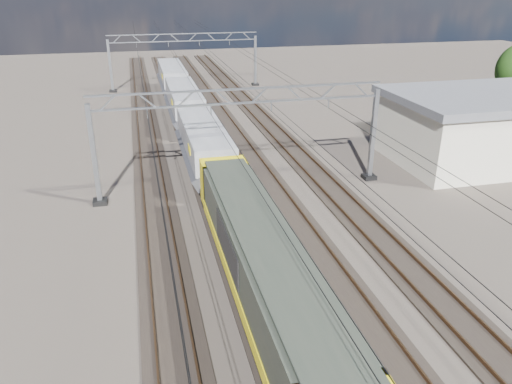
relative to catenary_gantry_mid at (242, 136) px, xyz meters
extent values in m
plane|color=black|center=(0.00, -4.00, -3.91)|extent=(160.00, 160.00, 0.00)
cube|color=black|center=(-6.00, -4.00, -3.85)|extent=(2.60, 140.00, 0.12)
cube|color=#533821|center=(-6.72, -4.00, -3.69)|extent=(0.08, 140.00, 0.16)
cube|color=#533821|center=(-5.28, -4.00, -3.69)|extent=(0.08, 140.00, 0.16)
cube|color=black|center=(-2.00, -4.00, -3.85)|extent=(2.60, 140.00, 0.12)
cube|color=#533821|center=(-2.72, -4.00, -3.69)|extent=(0.08, 140.00, 0.16)
cube|color=#533821|center=(-1.28, -4.00, -3.69)|extent=(0.08, 140.00, 0.16)
cube|color=black|center=(2.00, -4.00, -3.85)|extent=(2.60, 140.00, 0.12)
cube|color=#533821|center=(1.28, -4.00, -3.69)|extent=(0.08, 140.00, 0.16)
cube|color=#533821|center=(2.72, -4.00, -3.69)|extent=(0.08, 140.00, 0.16)
cube|color=black|center=(6.00, -4.00, -3.85)|extent=(2.60, 140.00, 0.12)
cube|color=#533821|center=(5.28, -4.00, -3.69)|extent=(0.08, 140.00, 0.16)
cube|color=#533821|center=(6.72, -4.00, -3.69)|extent=(0.08, 140.00, 0.16)
cube|color=gray|center=(-9.50, 0.00, -0.61)|extent=(0.30, 0.30, 6.60)
cube|color=gray|center=(9.50, 0.00, -0.61)|extent=(0.30, 0.30, 6.60)
cube|color=black|center=(-9.50, 0.00, -3.76)|extent=(0.90, 0.90, 0.30)
cube|color=black|center=(9.50, 0.00, -3.76)|extent=(0.90, 0.90, 0.30)
cube|color=gray|center=(0.00, 0.00, 3.14)|extent=(19.30, 0.18, 0.12)
cube|color=gray|center=(0.00, 0.00, 2.24)|extent=(19.30, 0.18, 0.12)
cube|color=gray|center=(-8.31, 0.00, 2.69)|extent=(1.03, 0.10, 0.94)
cube|color=gray|center=(-5.94, 0.00, 2.69)|extent=(1.03, 0.10, 0.94)
cube|color=gray|center=(-3.56, 0.00, 2.69)|extent=(1.03, 0.10, 0.94)
cube|color=gray|center=(-1.19, 0.00, 2.69)|extent=(1.03, 0.10, 0.94)
cube|color=gray|center=(1.19, 0.00, 2.69)|extent=(1.03, 0.10, 0.94)
cube|color=gray|center=(3.56, 0.00, 2.69)|extent=(1.03, 0.10, 0.94)
cube|color=gray|center=(5.94, 0.00, 2.69)|extent=(1.03, 0.10, 0.94)
cube|color=gray|center=(8.31, 0.00, 2.69)|extent=(1.03, 0.10, 0.94)
cube|color=gray|center=(-6.00, 0.00, 1.92)|extent=(0.06, 0.06, 0.65)
cube|color=gray|center=(-2.00, 0.00, 1.92)|extent=(0.06, 0.06, 0.65)
cube|color=gray|center=(2.00, 0.00, 1.92)|extent=(0.06, 0.06, 0.65)
cube|color=gray|center=(6.00, 0.00, 1.92)|extent=(0.06, 0.06, 0.65)
cube|color=gray|center=(-9.50, 36.00, -0.61)|extent=(0.30, 0.30, 6.60)
cube|color=gray|center=(9.50, 36.00, -0.61)|extent=(0.30, 0.30, 6.60)
cube|color=black|center=(-9.50, 36.00, -3.76)|extent=(0.90, 0.90, 0.30)
cube|color=black|center=(9.50, 36.00, -3.76)|extent=(0.90, 0.90, 0.30)
cube|color=gray|center=(0.00, 36.00, 3.14)|extent=(19.30, 0.18, 0.12)
cube|color=gray|center=(0.00, 36.00, 2.24)|extent=(19.30, 0.18, 0.12)
cube|color=gray|center=(-8.31, 36.00, 2.69)|extent=(1.03, 0.10, 0.94)
cube|color=gray|center=(-5.94, 36.00, 2.69)|extent=(1.03, 0.10, 0.94)
cube|color=gray|center=(-3.56, 36.00, 2.69)|extent=(1.03, 0.10, 0.94)
cube|color=gray|center=(-1.19, 36.00, 2.69)|extent=(1.03, 0.10, 0.94)
cube|color=gray|center=(1.19, 36.00, 2.69)|extent=(1.03, 0.10, 0.94)
cube|color=gray|center=(3.56, 36.00, 2.69)|extent=(1.03, 0.10, 0.94)
cube|color=gray|center=(5.94, 36.00, 2.69)|extent=(1.03, 0.10, 0.94)
cube|color=gray|center=(8.31, 36.00, 2.69)|extent=(1.03, 0.10, 0.94)
cube|color=gray|center=(-6.00, 36.00, 1.92)|extent=(0.06, 0.06, 0.65)
cube|color=gray|center=(-2.00, 36.00, 1.92)|extent=(0.06, 0.06, 0.65)
cube|color=gray|center=(2.00, 36.00, 1.92)|extent=(0.06, 0.06, 0.65)
cube|color=gray|center=(6.00, 36.00, 1.92)|extent=(0.06, 0.06, 0.65)
cylinder|color=black|center=(-6.00, 4.00, 1.59)|extent=(0.03, 140.00, 0.03)
cylinder|color=black|center=(-6.00, 4.00, 2.09)|extent=(0.03, 140.00, 0.03)
cylinder|color=black|center=(-2.00, 4.00, 1.59)|extent=(0.03, 140.00, 0.03)
cylinder|color=black|center=(-2.00, 4.00, 2.09)|extent=(0.03, 140.00, 0.03)
cylinder|color=black|center=(2.00, 4.00, 1.59)|extent=(0.03, 140.00, 0.03)
cylinder|color=black|center=(2.00, 4.00, 2.09)|extent=(0.03, 140.00, 0.03)
cylinder|color=black|center=(6.00, 4.00, 1.59)|extent=(0.03, 140.00, 0.03)
cylinder|color=black|center=(6.00, 4.00, 2.09)|extent=(0.03, 140.00, 0.03)
cube|color=black|center=(-2.00, -7.06, -3.16)|extent=(2.20, 3.60, 0.60)
cube|color=black|center=(-2.00, -13.56, -2.78)|extent=(2.65, 20.00, 0.25)
cube|color=black|center=(-2.00, -13.56, -3.16)|extent=(2.20, 4.50, 0.75)
cube|color=#2B3129|center=(-2.00, -13.56, -1.36)|extent=(2.65, 17.00, 2.60)
cube|color=yellow|center=(-3.34, -13.56, -2.36)|extent=(0.04, 17.00, 0.60)
cube|color=yellow|center=(-0.66, -13.56, -2.36)|extent=(0.04, 17.00, 0.60)
cube|color=black|center=(-3.35, -12.56, -1.01)|extent=(0.05, 5.00, 1.40)
cube|color=black|center=(-0.65, -12.56, -1.01)|extent=(0.05, 5.00, 1.40)
cube|color=#2B3129|center=(-2.00, -13.56, 0.01)|extent=(2.25, 18.00, 0.15)
cube|color=yellow|center=(-2.00, -4.46, -1.36)|extent=(2.65, 1.80, 2.60)
cube|color=yellow|center=(-2.00, -3.51, -0.86)|extent=(2.60, 0.46, 1.52)
cube|color=black|center=(-2.55, -3.41, -0.76)|extent=(0.85, 0.08, 0.75)
cube|color=black|center=(-1.45, -3.41, -0.76)|extent=(0.85, 0.08, 0.75)
cylinder|color=black|center=(-2.85, -3.26, -2.76)|extent=(0.36, 0.50, 0.36)
cylinder|color=black|center=(-1.15, -3.26, -2.76)|extent=(0.36, 0.50, 0.36)
cylinder|color=white|center=(-2.60, -3.36, -2.16)|extent=(0.20, 0.08, 0.20)
cylinder|color=white|center=(-1.40, -3.36, -2.16)|extent=(0.20, 0.08, 0.20)
cube|color=black|center=(-2.00, -0.36, -3.19)|extent=(2.20, 2.60, 0.55)
cube|color=black|center=(-2.00, 8.64, -3.19)|extent=(2.20, 2.60, 0.55)
cube|color=black|center=(-2.00, 4.14, -2.83)|extent=(2.40, 13.00, 0.20)
cube|color=gray|center=(-2.00, 4.14, -1.11)|extent=(2.80, 12.00, 1.80)
cube|color=#3F4045|center=(-2.95, 4.14, -2.36)|extent=(1.48, 12.00, 1.36)
cube|color=#3F4045|center=(-1.05, 4.14, -2.36)|extent=(1.48, 12.00, 1.36)
cube|color=yellow|center=(-3.42, 1.14, -1.01)|extent=(0.04, 1.20, 0.50)
cube|color=black|center=(-2.00, 13.84, -3.19)|extent=(2.20, 2.60, 0.55)
cube|color=black|center=(-2.00, 22.84, -3.19)|extent=(2.20, 2.60, 0.55)
cube|color=black|center=(-2.00, 18.34, -2.83)|extent=(2.40, 13.00, 0.20)
cube|color=gray|center=(-2.00, 18.34, -1.11)|extent=(2.80, 12.00, 1.80)
cube|color=#3F4045|center=(-2.95, 18.34, -2.36)|extent=(1.48, 12.00, 1.36)
cube|color=#3F4045|center=(-1.05, 18.34, -2.36)|extent=(1.48, 12.00, 1.36)
cube|color=yellow|center=(-3.42, 15.34, -1.01)|extent=(0.04, 1.20, 0.50)
cube|color=black|center=(-2.00, 28.04, -3.19)|extent=(2.20, 2.60, 0.55)
cube|color=black|center=(-2.00, 37.04, -3.19)|extent=(2.20, 2.60, 0.55)
cube|color=black|center=(-2.00, 32.54, -2.83)|extent=(2.40, 13.00, 0.20)
cube|color=gray|center=(-2.00, 32.54, -1.11)|extent=(2.80, 12.00, 1.80)
cube|color=#3F4045|center=(-2.95, 32.54, -2.36)|extent=(1.48, 12.00, 1.36)
cube|color=#3F4045|center=(-1.05, 32.54, -2.36)|extent=(1.48, 12.00, 1.36)
cube|color=yellow|center=(-3.42, 29.54, -1.01)|extent=(0.04, 1.20, 0.50)
cube|color=silver|center=(22.00, 2.00, -1.51)|extent=(18.00, 10.00, 4.80)
cube|color=slate|center=(22.00, 2.00, 1.19)|extent=(18.60, 10.60, 0.60)
camera|label=1|loc=(-6.52, -31.20, 9.61)|focal=35.00mm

